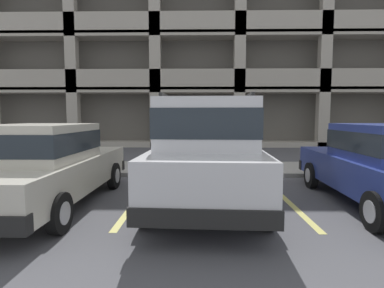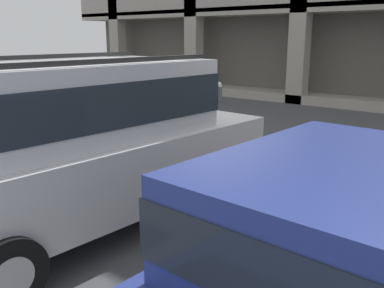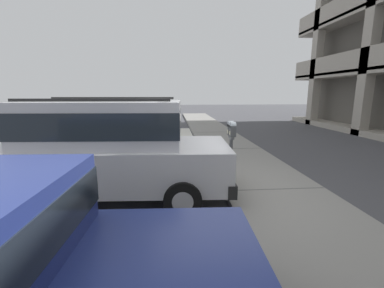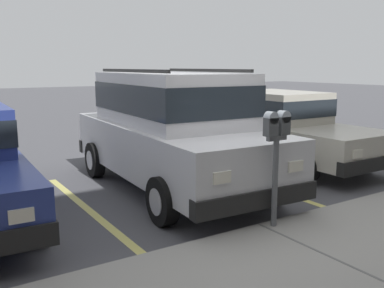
% 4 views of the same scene
% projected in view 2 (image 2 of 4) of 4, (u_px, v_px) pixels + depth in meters
% --- Properties ---
extents(ground_plane, '(80.00, 80.00, 0.10)m').
position_uv_depth(ground_plane, '(203.00, 185.00, 6.81)').
color(ground_plane, '#4C4C51').
extents(sidewalk, '(40.00, 2.20, 0.12)m').
position_uv_depth(sidewalk, '(247.00, 160.00, 7.75)').
color(sidewalk, gray).
rests_on(sidewalk, ground_plane).
extents(parking_stall_lines, '(12.19, 4.80, 0.01)m').
position_uv_depth(parking_stall_lines, '(233.00, 241.00, 4.82)').
color(parking_stall_lines, '#DBD16B').
rests_on(parking_stall_lines, ground_plane).
extents(silver_suv, '(2.18, 4.86, 2.03)m').
position_uv_depth(silver_suv, '(86.00, 139.00, 4.98)').
color(silver_suv, silver).
rests_on(silver_suv, ground_plane).
extents(dark_hatchback, '(1.96, 4.54, 1.54)m').
position_uv_depth(dark_hatchback, '(356.00, 261.00, 2.79)').
color(dark_hatchback, navy).
rests_on(dark_hatchback, ground_plane).
extents(parking_meter_near, '(0.35, 0.12, 1.44)m').
position_uv_depth(parking_meter_near, '(211.00, 104.00, 6.84)').
color(parking_meter_near, '#595B60').
rests_on(parking_meter_near, sidewalk).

